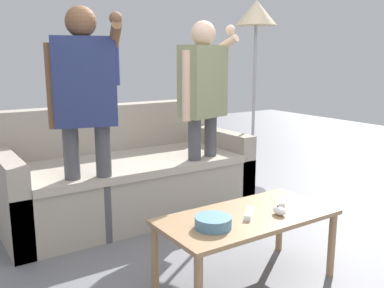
{
  "coord_description": "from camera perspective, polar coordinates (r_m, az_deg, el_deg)",
  "views": [
    {
      "loc": [
        -1.5,
        -1.77,
        1.3
      ],
      "look_at": [
        -0.04,
        0.46,
        0.75
      ],
      "focal_mm": 39.65,
      "sensor_mm": 36.0,
      "label": 1
    }
  ],
  "objects": [
    {
      "name": "snack_bowl",
      "position": [
        2.25,
        2.87,
        -10.46
      ],
      "size": [
        0.19,
        0.19,
        0.06
      ],
      "primitive_type": "cylinder",
      "color": "teal",
      "rests_on": "coffee_table"
    },
    {
      "name": "game_remote_nunchuk",
      "position": [
        2.47,
        11.69,
        -8.78
      ],
      "size": [
        0.06,
        0.09,
        0.05
      ],
      "color": "white",
      "rests_on": "coffee_table"
    },
    {
      "name": "game_remote_wand_far",
      "position": [
        2.65,
        12.15,
        -7.61
      ],
      "size": [
        0.14,
        0.12,
        0.03
      ],
      "color": "white",
      "rests_on": "coffee_table"
    },
    {
      "name": "player_left",
      "position": [
        2.91,
        -14.21,
        5.79
      ],
      "size": [
        0.47,
        0.42,
        1.62
      ],
      "color": "#47474C",
      "rests_on": "ground"
    },
    {
      "name": "floor_lamp",
      "position": [
        4.03,
        8.6,
        15.49
      ],
      "size": [
        0.37,
        0.37,
        1.8
      ],
      "color": "#2D2D33",
      "rests_on": "ground"
    },
    {
      "name": "coffee_table",
      "position": [
        2.47,
        7.41,
        -10.57
      ],
      "size": [
        1.03,
        0.5,
        0.42
      ],
      "color": "#997551",
      "rests_on": "ground"
    },
    {
      "name": "ground_plane",
      "position": [
        2.66,
        6.43,
        -17.69
      ],
      "size": [
        12.0,
        12.0,
        0.0
      ],
      "primitive_type": "plane",
      "color": "slate"
    },
    {
      "name": "player_right",
      "position": [
        3.42,
        1.5,
        6.47
      ],
      "size": [
        0.5,
        0.3,
        1.58
      ],
      "color": "#47474C",
      "rests_on": "ground"
    },
    {
      "name": "game_remote_wand_near",
      "position": [
        2.43,
        7.77,
        -9.24
      ],
      "size": [
        0.14,
        0.13,
        0.03
      ],
      "color": "white",
      "rests_on": "coffee_table"
    },
    {
      "name": "couch",
      "position": [
        3.62,
        -9.01,
        -4.45
      ],
      "size": [
        2.0,
        0.95,
        0.89
      ],
      "color": "#9E9384",
      "rests_on": "ground"
    }
  ]
}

